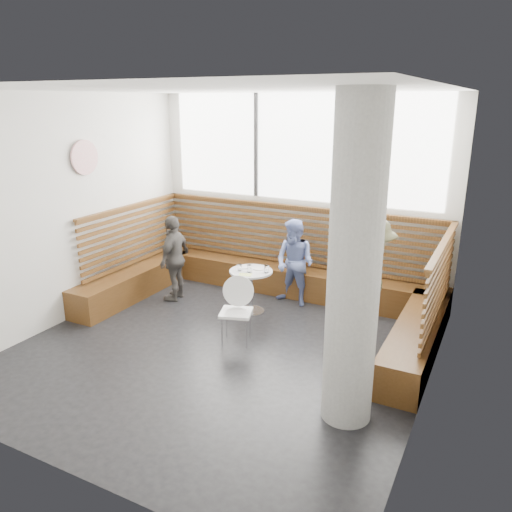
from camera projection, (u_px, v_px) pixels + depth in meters
The scene contains 15 objects.
room at pixel (218, 230), 5.95m from camera, with size 5.00×5.00×3.20m.
booth at pixel (279, 279), 7.81m from camera, with size 5.00×2.50×1.44m.
concrete_column at pixel (354, 267), 4.63m from camera, with size 0.50×0.50×3.20m, color gray.
wall_art at pixel (85, 157), 7.15m from camera, with size 0.50×0.50×0.03m, color white.
cafe_table at pixel (251, 282), 7.47m from camera, with size 0.65×0.65×0.66m.
cafe_chair at pixel (238, 305), 6.55m from camera, with size 0.42×0.41×0.87m.
adult_man at pixel (369, 282), 6.43m from camera, with size 1.09×0.63×1.69m, color #4C4B32.
child_back at pixel (295, 263), 7.72m from camera, with size 0.66×0.51×1.36m, color #6E7FBE.
child_left at pixel (175, 258), 7.92m from camera, with size 0.81×0.34×1.38m, color #4D4946.
plate_near at pixel (244, 267), 7.55m from camera, with size 0.19×0.19×0.01m, color white.
plate_far at pixel (259, 268), 7.48m from camera, with size 0.19×0.19×0.01m, color white.
glass_left at pixel (240, 267), 7.39m from camera, with size 0.06×0.06×0.10m, color white.
glass_mid at pixel (249, 268), 7.33m from camera, with size 0.07×0.07×0.11m, color white.
glass_right at pixel (267, 269), 7.31m from camera, with size 0.07×0.07×0.11m, color white.
menu_card at pixel (245, 275), 7.23m from camera, with size 0.18×0.13×0.00m, color #A5C64C.
Camera 1 is at (3.04, -4.92, 3.08)m, focal length 35.00 mm.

